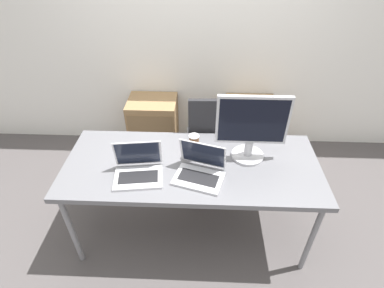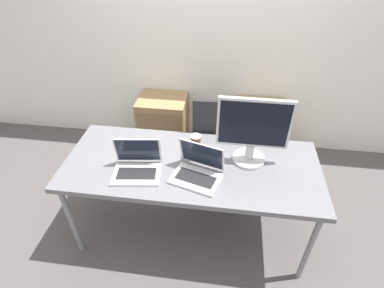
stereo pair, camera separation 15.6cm
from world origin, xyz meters
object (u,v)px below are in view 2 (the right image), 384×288
(coffee_cup_white, at_px, (192,152))
(monitor, at_px, (253,131))
(cabinet_left, at_px, (164,124))
(coffee_cup_brown, at_px, (196,142))
(laptop_right, at_px, (198,171))
(laptop_left, at_px, (137,166))
(office_chair, at_px, (217,152))
(cabinet_right, at_px, (258,131))

(coffee_cup_white, bearing_deg, monitor, 4.21)
(cabinet_left, xyz_separation_m, monitor, (0.88, -1.03, 0.70))
(cabinet_left, xyz_separation_m, coffee_cup_brown, (0.48, -0.94, 0.50))
(laptop_right, height_order, monitor, monitor)
(laptop_left, relative_size, laptop_right, 0.93)
(office_chair, height_order, laptop_right, office_chair)
(cabinet_left, height_order, laptop_left, laptop_left)
(office_chair, relative_size, cabinet_right, 1.64)
(cabinet_right, distance_m, laptop_right, 1.44)
(office_chair, height_order, laptop_left, office_chair)
(cabinet_left, bearing_deg, monitor, -49.31)
(laptop_left, bearing_deg, monitor, 16.67)
(monitor, bearing_deg, laptop_left, -163.33)
(cabinet_left, relative_size, monitor, 1.27)
(office_chair, xyz_separation_m, monitor, (0.24, -0.52, 0.64))
(laptop_left, height_order, coffee_cup_white, laptop_left)
(cabinet_left, xyz_separation_m, cabinet_right, (1.05, 0.00, 0.00))
(laptop_left, distance_m, laptop_right, 0.42)
(office_chair, distance_m, coffee_cup_brown, 0.64)
(cabinet_right, distance_m, monitor, 1.26)
(office_chair, bearing_deg, monitor, -64.97)
(office_chair, distance_m, coffee_cup_white, 0.72)
(cabinet_left, relative_size, laptop_right, 1.70)
(coffee_cup_brown, bearing_deg, laptop_left, -139.62)
(laptop_right, bearing_deg, cabinet_right, 67.29)
(cabinet_left, distance_m, monitor, 1.53)
(monitor, height_order, coffee_cup_white, monitor)
(cabinet_left, height_order, coffee_cup_white, coffee_cup_white)
(monitor, relative_size, coffee_cup_brown, 4.28)
(laptop_left, distance_m, coffee_cup_brown, 0.49)
(cabinet_right, relative_size, coffee_cup_white, 6.05)
(laptop_right, height_order, coffee_cup_white, laptop_right)
(office_chair, bearing_deg, cabinet_right, 50.51)
(laptop_left, bearing_deg, laptop_right, 1.53)
(cabinet_left, bearing_deg, coffee_cup_brown, -62.98)
(cabinet_right, xyz_separation_m, monitor, (-0.17, -1.03, 0.70))
(cabinet_right, bearing_deg, coffee_cup_white, -118.99)
(monitor, bearing_deg, cabinet_left, 130.69)
(coffee_cup_brown, bearing_deg, cabinet_left, 117.02)
(cabinet_right, relative_size, laptop_left, 1.82)
(cabinet_right, distance_m, coffee_cup_brown, 1.21)
(monitor, xyz_separation_m, coffee_cup_brown, (-0.40, 0.08, -0.20))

